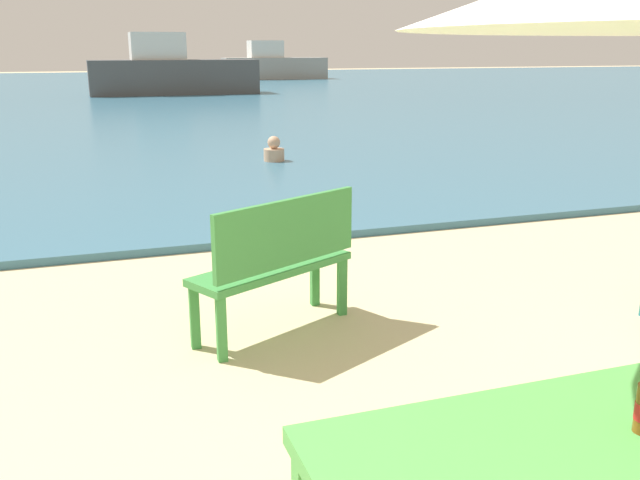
{
  "coord_description": "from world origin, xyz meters",
  "views": [
    {
      "loc": [
        -1.8,
        -1.39,
        1.89
      ],
      "look_at": [
        -0.29,
        3.0,
        0.6
      ],
      "focal_mm": 38.93,
      "sensor_mm": 36.0,
      "label": 1
    }
  ],
  "objects_px": {
    "swimmer_person": "(274,151)",
    "boat_cargo_ship": "(172,72)",
    "boat_ferry": "(273,65)",
    "bench_green_left": "(279,257)"
  },
  "relations": [
    {
      "from": "bench_green_left",
      "to": "boat_cargo_ship",
      "type": "bearing_deg",
      "value": 84.36
    },
    {
      "from": "swimmer_person",
      "to": "boat_ferry",
      "type": "distance_m",
      "value": 30.42
    },
    {
      "from": "swimmer_person",
      "to": "boat_ferry",
      "type": "relative_size",
      "value": 0.07
    },
    {
      "from": "swimmer_person",
      "to": "boat_ferry",
      "type": "height_order",
      "value": "boat_ferry"
    },
    {
      "from": "bench_green_left",
      "to": "boat_ferry",
      "type": "xyz_separation_m",
      "value": [
        9.76,
        36.11,
        0.33
      ]
    },
    {
      "from": "boat_cargo_ship",
      "to": "boat_ferry",
      "type": "distance_m",
      "value": 13.83
    },
    {
      "from": "boat_ferry",
      "to": "swimmer_person",
      "type": "bearing_deg",
      "value": -105.17
    },
    {
      "from": "boat_cargo_ship",
      "to": "boat_ferry",
      "type": "height_order",
      "value": "boat_cargo_ship"
    },
    {
      "from": "swimmer_person",
      "to": "boat_cargo_ship",
      "type": "distance_m",
      "value": 17.66
    },
    {
      "from": "swimmer_person",
      "to": "boat_cargo_ship",
      "type": "xyz_separation_m",
      "value": [
        0.61,
        17.63,
        0.7
      ]
    }
  ]
}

